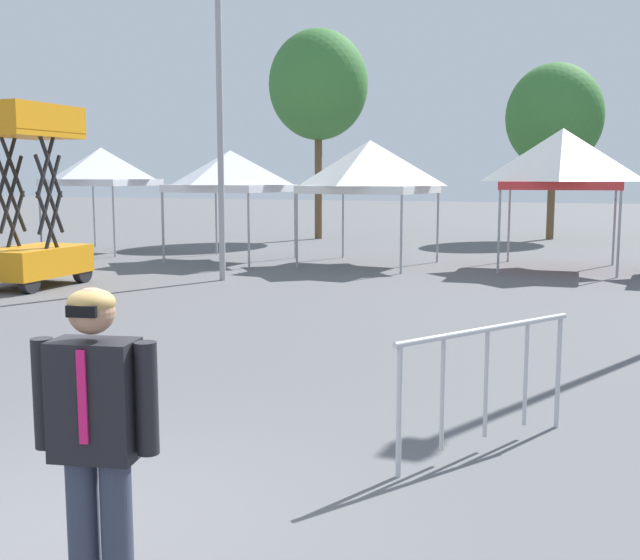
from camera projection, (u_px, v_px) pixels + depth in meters
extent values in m
plane|color=#5B5B5E|center=(43.00, 545.00, 4.86)|extent=(140.00, 140.00, 0.00)
cylinder|color=#9E9EA3|center=(40.00, 217.00, 23.26)|extent=(0.06, 0.06, 2.26)
cylinder|color=#9E9EA3|center=(114.00, 218.00, 22.36)|extent=(0.06, 0.06, 2.26)
cylinder|color=#9E9EA3|center=(94.00, 213.00, 25.71)|extent=(0.06, 0.06, 2.26)
cylinder|color=#9E9EA3|center=(162.00, 214.00, 24.81)|extent=(0.06, 0.06, 2.26)
pyramid|color=white|center=(101.00, 163.00, 23.82)|extent=(2.89, 2.89, 0.97)
cube|color=white|center=(102.00, 182.00, 23.89)|extent=(2.86, 2.86, 0.20)
cylinder|color=#9E9EA3|center=(163.00, 224.00, 20.77)|extent=(0.06, 0.06, 2.11)
cylinder|color=#9E9EA3|center=(249.00, 227.00, 19.67)|extent=(0.06, 0.06, 2.11)
cylinder|color=#9E9EA3|center=(216.00, 219.00, 23.17)|extent=(0.06, 0.06, 2.11)
cylinder|color=#9E9EA3|center=(295.00, 221.00, 22.06)|extent=(0.06, 0.06, 2.11)
pyramid|color=white|center=(230.00, 167.00, 21.22)|extent=(2.89, 2.89, 0.94)
cube|color=white|center=(231.00, 188.00, 21.29)|extent=(2.87, 2.87, 0.20)
cylinder|color=#9E9EA3|center=(297.00, 227.00, 19.66)|extent=(0.06, 0.06, 2.10)
cylinder|color=#9E9EA3|center=(401.00, 230.00, 18.41)|extent=(0.06, 0.06, 2.10)
cylinder|color=#9E9EA3|center=(343.00, 221.00, 22.19)|extent=(0.06, 0.06, 2.10)
cylinder|color=#9E9EA3|center=(438.00, 224.00, 20.94)|extent=(0.06, 0.06, 2.10)
pyramid|color=white|center=(370.00, 163.00, 20.08)|extent=(3.16, 3.16, 1.18)
cube|color=white|center=(370.00, 189.00, 20.17)|extent=(3.13, 3.13, 0.20)
cylinder|color=#9E9EA3|center=(499.00, 228.00, 18.55)|extent=(0.06, 0.06, 2.21)
cylinder|color=#9E9EA3|center=(619.00, 230.00, 17.69)|extent=(0.06, 0.06, 2.21)
cylinder|color=#9E9EA3|center=(509.00, 222.00, 21.09)|extent=(0.06, 0.06, 2.21)
cylinder|color=#9E9EA3|center=(614.00, 223.00, 20.23)|extent=(0.06, 0.06, 2.21)
pyramid|color=white|center=(562.00, 155.00, 19.16)|extent=(3.04, 3.04, 1.31)
cube|color=red|center=(561.00, 185.00, 19.26)|extent=(3.01, 3.01, 0.20)
cylinder|color=black|center=(29.00, 282.00, 15.37)|extent=(0.21, 0.49, 0.48)
cylinder|color=black|center=(38.00, 270.00, 17.37)|extent=(0.21, 0.49, 0.48)
cylinder|color=black|center=(83.00, 272.00, 16.98)|extent=(0.21, 0.49, 0.48)
cube|color=orange|center=(33.00, 261.00, 16.33)|extent=(1.54, 2.38, 0.60)
cylinder|color=black|center=(13.00, 229.00, 16.40)|extent=(0.13, 0.82, 1.64)
cylinder|color=black|center=(13.00, 229.00, 16.40)|extent=(0.13, 0.82, 1.64)
cylinder|color=black|center=(51.00, 230.00, 16.08)|extent=(0.13, 0.82, 1.64)
cylinder|color=black|center=(51.00, 230.00, 16.08)|extent=(0.13, 0.82, 1.64)
cylinder|color=black|center=(11.00, 194.00, 16.30)|extent=(0.13, 0.82, 1.64)
cylinder|color=black|center=(11.00, 194.00, 16.30)|extent=(0.13, 0.82, 1.64)
cylinder|color=black|center=(49.00, 194.00, 15.98)|extent=(0.13, 0.82, 1.64)
cylinder|color=black|center=(49.00, 194.00, 15.98)|extent=(0.13, 0.82, 1.64)
cylinder|color=black|center=(9.00, 159.00, 16.20)|extent=(0.13, 0.82, 1.64)
cylinder|color=black|center=(9.00, 159.00, 16.20)|extent=(0.13, 0.82, 1.64)
cylinder|color=black|center=(48.00, 158.00, 15.88)|extent=(0.13, 0.82, 1.64)
cylinder|color=black|center=(48.00, 158.00, 15.88)|extent=(0.13, 0.82, 1.64)
cube|color=orange|center=(27.00, 134.00, 15.98)|extent=(1.46, 2.26, 0.12)
cube|color=orange|center=(59.00, 122.00, 16.92)|extent=(1.33, 0.14, 0.55)
cube|color=orange|center=(1.00, 119.00, 16.14)|extent=(0.20, 2.18, 0.55)
cube|color=orange|center=(52.00, 117.00, 15.72)|extent=(0.20, 2.18, 0.55)
cylinder|color=#33384C|center=(84.00, 544.00, 3.91)|extent=(0.16, 0.16, 0.92)
cylinder|color=#33384C|center=(118.00, 547.00, 3.88)|extent=(0.16, 0.16, 0.92)
cube|color=black|center=(95.00, 400.00, 3.79)|extent=(0.46, 0.33, 0.60)
cylinder|color=black|center=(44.00, 393.00, 3.83)|extent=(0.11, 0.11, 0.56)
cylinder|color=black|center=(147.00, 398.00, 3.75)|extent=(0.11, 0.11, 0.56)
sphere|color=tan|center=(92.00, 311.00, 3.73)|extent=(0.23, 0.23, 0.23)
ellipsoid|color=tan|center=(91.00, 303.00, 3.73)|extent=(0.23, 0.23, 0.14)
cube|color=black|center=(81.00, 312.00, 3.63)|extent=(0.15, 0.06, 0.06)
cube|color=#E51966|center=(82.00, 397.00, 3.66)|extent=(0.05, 0.02, 0.46)
cylinder|color=#9E9EA3|center=(219.00, 81.00, 16.83)|extent=(0.14, 0.14, 8.82)
cylinder|color=brown|center=(318.00, 182.00, 28.92)|extent=(0.28, 0.28, 4.25)
ellipsoid|color=#387233|center=(318.00, 85.00, 28.45)|extent=(3.68, 3.68, 4.05)
cylinder|color=brown|center=(551.00, 198.00, 28.76)|extent=(0.28, 0.28, 3.12)
ellipsoid|color=#387233|center=(554.00, 117.00, 28.36)|extent=(3.54, 3.54, 3.90)
cylinder|color=#B7BABF|center=(488.00, 329.00, 6.43)|extent=(1.10, 1.84, 0.05)
cylinder|color=#B7BABF|center=(558.00, 372.00, 7.09)|extent=(0.04, 0.04, 1.05)
cylinder|color=#B7BABF|center=(399.00, 411.00, 5.90)|extent=(0.04, 0.04, 1.05)
cylinder|color=#B7BABF|center=(526.00, 375.00, 6.80)|extent=(0.04, 0.04, 0.92)
cylinder|color=#B7BABF|center=(486.00, 384.00, 6.49)|extent=(0.04, 0.04, 0.92)
cylinder|color=#B7BABF|center=(442.00, 394.00, 6.18)|extent=(0.04, 0.04, 0.92)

